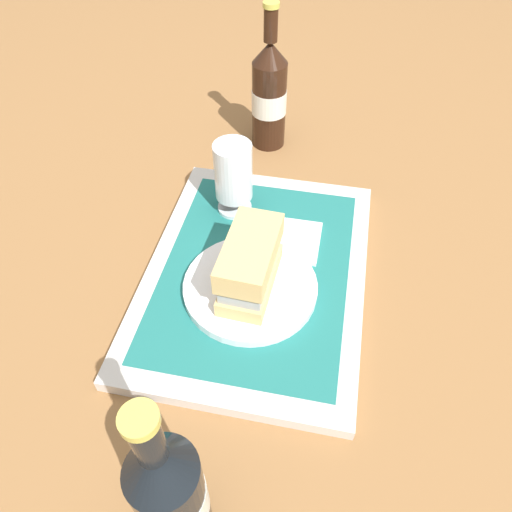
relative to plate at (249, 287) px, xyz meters
name	(u,v)px	position (x,y,z in m)	size (l,w,h in m)	color
ground_plane	(256,278)	(0.04, 0.00, -0.03)	(3.00, 3.00, 0.00)	olive
tray	(256,274)	(0.04, 0.00, -0.02)	(0.44, 0.32, 0.02)	silver
placemat	(256,269)	(0.04, 0.00, -0.01)	(0.38, 0.27, 0.00)	#1E6B66
plate	(249,287)	(0.00, 0.00, 0.00)	(0.19, 0.19, 0.01)	white
sandwich	(250,262)	(0.00, 0.00, 0.05)	(0.14, 0.07, 0.08)	tan
beer_glass	(233,176)	(0.16, 0.06, 0.06)	(0.06, 0.06, 0.12)	silver
napkin_folded	(297,241)	(0.11, -0.05, 0.00)	(0.09, 0.07, 0.01)	white
beer_bottle	(269,95)	(0.39, 0.04, 0.08)	(0.07, 0.07, 0.27)	black
second_bottle	(171,494)	(-0.30, 0.01, 0.08)	(0.07, 0.07, 0.27)	black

